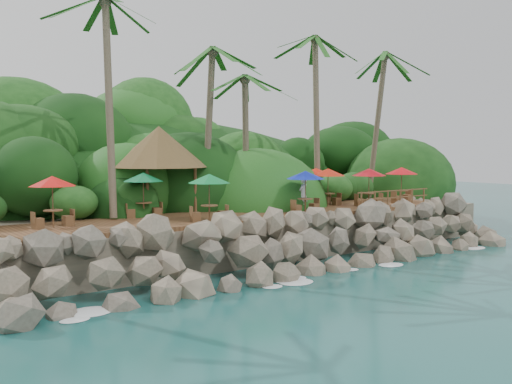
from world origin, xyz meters
TOP-DOWN VIEW (x-y plane):
  - ground at (0.00, 0.00)m, footprint 140.00×140.00m
  - land_base at (0.00, 16.00)m, footprint 32.00×25.20m
  - jungle_hill at (0.00, 23.50)m, footprint 44.80×28.00m
  - seawall at (0.00, 2.00)m, footprint 29.00×4.00m
  - terrace at (0.00, 6.00)m, footprint 26.00×5.00m
  - jungle_foliage at (0.00, 15.00)m, footprint 44.00×16.00m
  - foam_line at (0.00, 0.30)m, footprint 25.20×0.80m
  - palms at (-0.48, 8.49)m, footprint 32.60×6.89m
  - palapa at (-3.96, 9.37)m, footprint 5.18×5.18m
  - dining_clusters at (1.66, 6.00)m, footprint 23.61×5.25m
  - railing at (8.31, 3.65)m, footprint 6.10×0.10m
  - waiter at (2.72, 5.31)m, footprint 0.77×0.63m

SIDE VIEW (x-z plane):
  - ground at x=0.00m, z-range 0.00..0.00m
  - jungle_hill at x=0.00m, z-range -7.70..7.70m
  - jungle_foliage at x=0.00m, z-range -6.00..6.00m
  - foam_line at x=0.00m, z-range 0.00..0.06m
  - land_base at x=0.00m, z-range 0.00..2.10m
  - seawall at x=0.00m, z-range 0.00..2.30m
  - terrace at x=0.00m, z-range 2.10..2.30m
  - railing at x=8.31m, z-range 2.41..3.41m
  - waiter at x=2.72m, z-range 2.30..4.13m
  - dining_clusters at x=1.66m, z-range 3.03..5.26m
  - palapa at x=-3.96m, z-range 3.49..8.09m
  - palms at x=-0.48m, z-range 5.83..17.94m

